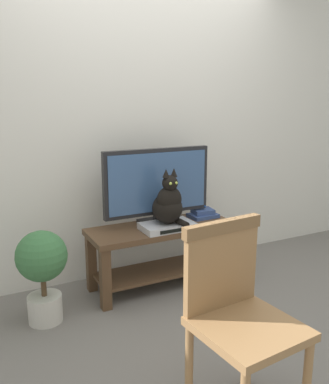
{
  "coord_description": "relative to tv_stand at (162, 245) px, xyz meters",
  "views": [
    {
      "loc": [
        -1.41,
        -2.13,
        1.5
      ],
      "look_at": [
        -0.01,
        0.6,
        0.79
      ],
      "focal_mm": 38.58,
      "sensor_mm": 36.0,
      "label": 1
    }
  ],
  "objects": [
    {
      "name": "media_box",
      "position": [
        0.0,
        -0.09,
        0.18
      ],
      "size": [
        0.41,
        0.25,
        0.05
      ],
      "color": "#BCBCC1",
      "rests_on": "tv_stand"
    },
    {
      "name": "potted_plant",
      "position": [
        -0.96,
        -0.14,
        0.05
      ],
      "size": [
        0.34,
        0.34,
        0.64
      ],
      "color": "beige",
      "rests_on": "ground"
    },
    {
      "name": "ground_plane",
      "position": [
        0.01,
        -0.65,
        -0.35
      ],
      "size": [
        12.0,
        12.0,
        0.0
      ],
      "primitive_type": "plane",
      "color": "slate"
    },
    {
      "name": "book_stack",
      "position": [
        0.42,
        0.06,
        0.19
      ],
      "size": [
        0.24,
        0.18,
        0.07
      ],
      "color": "#33477A",
      "rests_on": "tv_stand"
    },
    {
      "name": "tv",
      "position": [
        0.0,
        0.07,
        0.48
      ],
      "size": [
        0.89,
        0.2,
        0.61
      ],
      "color": "black",
      "rests_on": "tv_stand"
    },
    {
      "name": "tv_stand",
      "position": [
        0.0,
        0.0,
        0.0
      ],
      "size": [
        1.17,
        0.44,
        0.5
      ],
      "color": "#513823",
      "rests_on": "ground"
    },
    {
      "name": "cat",
      "position": [
        0.0,
        -0.11,
        0.37
      ],
      "size": [
        0.23,
        0.29,
        0.43
      ],
      "color": "black",
      "rests_on": "media_box"
    },
    {
      "name": "back_wall",
      "position": [
        0.01,
        0.45,
        1.05
      ],
      "size": [
        7.0,
        0.12,
        2.8
      ],
      "primitive_type": "cube",
      "color": "silver",
      "rests_on": "ground"
    },
    {
      "name": "wooden_chair",
      "position": [
        -0.3,
        -1.38,
        0.2
      ],
      "size": [
        0.48,
        0.48,
        0.93
      ],
      "color": "olive",
      "rests_on": "ground"
    }
  ]
}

